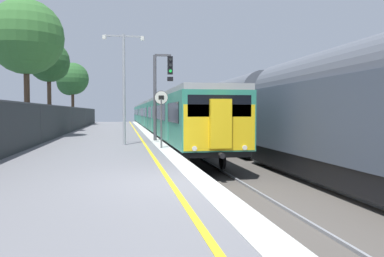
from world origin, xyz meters
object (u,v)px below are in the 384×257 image
at_px(platform_lamp_mid, 124,79).
at_px(background_tree_right, 71,80).
at_px(signal_gantry, 160,87).
at_px(background_tree_left, 50,63).
at_px(commuter_train_at_platform, 154,115).
at_px(freight_train_adjacent_track, 270,111).
at_px(background_tree_centre, 26,40).
at_px(speed_limit_sign, 161,112).

distance_m(platform_lamp_mid, background_tree_right, 30.20).
height_order(signal_gantry, background_tree_left, background_tree_left).
relative_size(signal_gantry, platform_lamp_mid, 0.90).
bearing_deg(background_tree_right, commuter_train_at_platform, -26.60).
xyz_separation_m(freight_train_adjacent_track, signal_gantry, (-5.47, 2.45, 1.37)).
height_order(platform_lamp_mid, background_tree_centre, background_tree_centre).
xyz_separation_m(commuter_train_at_platform, background_tree_left, (-9.20, -11.05, 4.24)).
height_order(signal_gantry, platform_lamp_mid, platform_lamp_mid).
bearing_deg(commuter_train_at_platform, platform_lamp_mid, -97.91).
bearing_deg(background_tree_right, signal_gantry, -73.36).
height_order(speed_limit_sign, background_tree_centre, background_tree_centre).
distance_m(signal_gantry, background_tree_centre, 9.29).
relative_size(commuter_train_at_platform, background_tree_left, 8.33).
distance_m(speed_limit_sign, background_tree_centre, 12.18).
distance_m(commuter_train_at_platform, freight_train_adjacent_track, 25.01).
bearing_deg(speed_limit_sign, platform_lamp_mid, 126.94).
relative_size(freight_train_adjacent_track, background_tree_centre, 3.18).
distance_m(speed_limit_sign, background_tree_right, 32.75).
relative_size(commuter_train_at_platform, freight_train_adjacent_track, 2.23).
height_order(freight_train_adjacent_track, background_tree_right, background_tree_right).
xyz_separation_m(signal_gantry, background_tree_left, (-7.73, 11.18, 2.51)).
relative_size(speed_limit_sign, background_tree_left, 0.35).
relative_size(platform_lamp_mid, background_tree_left, 0.73).
height_order(background_tree_left, background_tree_right, background_tree_right).
bearing_deg(platform_lamp_mid, background_tree_centre, 132.51).
distance_m(commuter_train_at_platform, platform_lamp_mid, 25.03).
bearing_deg(commuter_train_at_platform, freight_train_adjacent_track, -80.78).
bearing_deg(speed_limit_sign, commuter_train_at_platform, 86.07).
bearing_deg(signal_gantry, background_tree_left, 124.67).
height_order(speed_limit_sign, background_tree_right, background_tree_right).
xyz_separation_m(freight_train_adjacent_track, background_tree_centre, (-13.32, 6.38, 4.41)).
height_order(platform_lamp_mid, background_tree_left, background_tree_left).
xyz_separation_m(freight_train_adjacent_track, speed_limit_sign, (-5.85, -2.16, -0.01)).
bearing_deg(signal_gantry, commuter_train_at_platform, 86.23).
bearing_deg(platform_lamp_mid, background_tree_right, 101.69).
bearing_deg(freight_train_adjacent_track, background_tree_centre, 154.42).
xyz_separation_m(platform_lamp_mid, background_tree_centre, (-5.88, 6.42, 2.87)).
bearing_deg(background_tree_centre, platform_lamp_mid, -47.49).
xyz_separation_m(commuter_train_at_platform, signal_gantry, (-1.47, -22.23, 1.73)).
distance_m(speed_limit_sign, background_tree_left, 17.85).
relative_size(signal_gantry, speed_limit_sign, 1.90).
xyz_separation_m(commuter_train_at_platform, background_tree_centre, (-9.32, -18.30, 4.77)).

